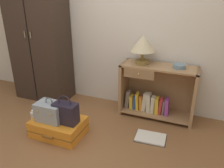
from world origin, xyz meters
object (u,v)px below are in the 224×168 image
(bookshelf, at_px, (155,93))
(table_lamp, at_px, (143,44))
(wardrobe, at_px, (39,32))
(bowl, at_px, (179,66))
(bottle, at_px, (34,118))
(open_book_on_floor, at_px, (150,138))
(handbag, at_px, (66,113))
(suitcase_large, at_px, (59,127))
(train_case, at_px, (50,111))

(bookshelf, xyz_separation_m, table_lamp, (-0.20, -0.00, 0.64))
(wardrobe, xyz_separation_m, bowl, (2.05, 0.04, -0.29))
(table_lamp, relative_size, bottle, 1.71)
(bookshelf, distance_m, open_book_on_floor, 0.65)
(bowl, distance_m, handbag, 1.48)
(bookshelf, bearing_deg, open_book_on_floor, -80.99)
(bowl, height_order, bottle, bowl)
(bookshelf, bearing_deg, bottle, -148.59)
(table_lamp, bearing_deg, bookshelf, 0.91)
(bookshelf, distance_m, table_lamp, 0.67)
(suitcase_large, xyz_separation_m, bottle, (-0.40, 0.05, 0.00))
(bowl, xyz_separation_m, handbag, (-1.11, -0.88, -0.43))
(bookshelf, bearing_deg, bowl, -2.18)
(suitcase_large, xyz_separation_m, open_book_on_floor, (1.05, 0.33, -0.09))
(wardrobe, relative_size, bottle, 9.53)
(bookshelf, relative_size, open_book_on_floor, 2.57)
(table_lamp, height_order, suitcase_large, table_lamp)
(handbag, height_order, open_book_on_floor, handbag)
(bookshelf, distance_m, bottle, 1.62)
(train_case, xyz_separation_m, handbag, (0.20, 0.02, 0.01))
(bowl, xyz_separation_m, bottle, (-1.64, -0.82, -0.65))
(bookshelf, relative_size, bowl, 6.40)
(train_case, relative_size, open_book_on_floor, 0.84)
(table_lamp, xyz_separation_m, bowl, (0.47, -0.01, -0.23))
(table_lamp, relative_size, suitcase_large, 0.61)
(handbag, bearing_deg, bookshelf, 46.69)
(train_case, relative_size, bottle, 1.46)
(suitcase_large, bearing_deg, open_book_on_floor, 17.15)
(suitcase_large, height_order, bottle, bottle)
(bowl, bearing_deg, handbag, -141.63)
(table_lamp, bearing_deg, handbag, -125.71)
(train_case, bearing_deg, bookshelf, 41.23)
(suitcase_large, height_order, train_case, train_case)
(suitcase_large, xyz_separation_m, handbag, (0.13, -0.01, 0.23))
(table_lamp, bearing_deg, train_case, -132.69)
(suitcase_large, bearing_deg, bookshelf, 42.34)
(table_lamp, relative_size, bowl, 2.44)
(open_book_on_floor, bearing_deg, bookshelf, 99.01)
(table_lamp, height_order, bottle, table_lamp)
(suitcase_large, distance_m, bottle, 0.40)
(bookshelf, distance_m, bowl, 0.49)
(wardrobe, bearing_deg, bookshelf, 1.71)
(bottle, bearing_deg, open_book_on_floor, 10.88)
(bookshelf, distance_m, suitcase_large, 1.33)
(suitcase_large, relative_size, handbag, 1.77)
(suitcase_large, height_order, open_book_on_floor, suitcase_large)
(wardrobe, relative_size, suitcase_large, 3.43)
(table_lamp, distance_m, suitcase_large, 1.46)
(table_lamp, distance_m, handbag, 1.27)
(table_lamp, distance_m, open_book_on_floor, 1.16)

